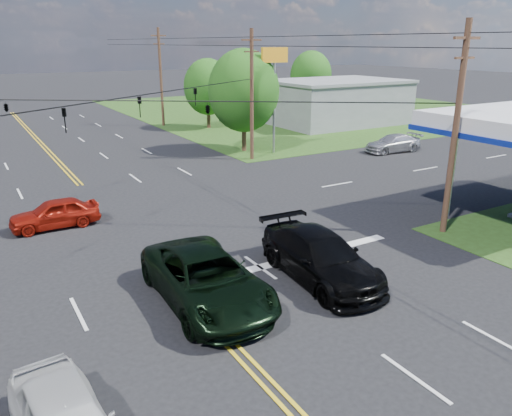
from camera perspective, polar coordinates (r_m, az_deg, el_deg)
ground at (r=25.64m, az=-15.67°, el=-1.72°), size 280.00×280.00×0.00m
grass_ne at (r=69.41m, az=5.83°, el=11.24°), size 46.00×48.00×0.03m
stop_bar at (r=20.72m, az=4.04°, el=-5.93°), size 10.00×0.50×0.02m
retail_ne at (r=56.69m, az=9.04°, el=11.76°), size 14.00×10.00×4.40m
pole_se at (r=24.03m, az=21.86°, el=8.47°), size 1.60×0.28×9.50m
pole_ne at (r=37.71m, az=-0.49°, el=12.90°), size 1.60×0.28×9.50m
pole_right_far at (r=54.91m, az=-10.83°, el=14.57°), size 1.60×0.28×10.00m
span_wire_signals at (r=24.32m, az=-16.90°, el=11.67°), size 26.00×18.00×1.13m
power_lines at (r=22.25m, az=-16.20°, el=17.92°), size 26.04×100.00×0.64m
tree_right_a at (r=40.81m, az=-1.41°, el=13.25°), size 5.70×5.70×8.18m
tree_right_b at (r=52.64m, az=-5.54°, el=13.61°), size 4.94×4.94×7.09m
tree_far_r at (r=66.80m, az=6.29°, el=14.86°), size 5.32×5.32×7.63m
pickup_dkgreen at (r=17.16m, az=-5.67°, el=-8.06°), size 3.19×6.55×1.79m
suv_black at (r=18.93m, az=7.35°, el=-5.55°), size 2.87×6.24×1.77m
sedan_red at (r=25.89m, az=-22.01°, el=-0.57°), size 4.12×1.66×1.40m
sedan_far at (r=42.52m, az=15.37°, el=7.14°), size 5.02×2.42×1.41m
polesign_ne at (r=40.03m, az=2.12°, el=15.37°), size 2.26×0.28×8.22m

